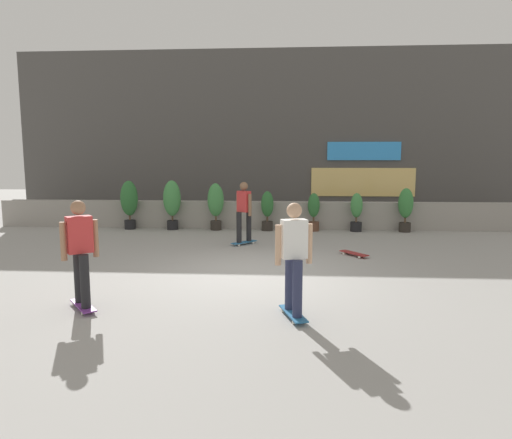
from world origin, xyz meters
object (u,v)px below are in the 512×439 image
Objects in this scene: potted_plant_4 at (314,211)px; skater_by_wall_right at (294,255)px; potted_plant_0 at (129,201)px; skater_by_wall_left at (244,210)px; potted_plant_5 at (356,211)px; potted_plant_1 at (172,201)px; skateboard_near_camera at (354,253)px; skater_foreground at (80,250)px; potted_plant_2 at (216,203)px; potted_plant_6 at (406,207)px; potted_plant_3 at (267,209)px.

potted_plant_4 is 0.72× the size of skater_by_wall_right.
skater_by_wall_left is (4.02, -2.48, 0.00)m from potted_plant_0.
potted_plant_1 is at bearing 180.00° from potted_plant_5.
skater_foreground is at bearing -138.27° from skateboard_near_camera.
potted_plant_4 is 0.72× the size of skater_by_wall_left.
potted_plant_5 is (5.96, 0.00, -0.29)m from potted_plant_1.
potted_plant_1 is at bearing 136.24° from skater_by_wall_left.
skater_foreground is at bearing -95.95° from potted_plant_2.
skateboard_near_camera is (4.75, 4.24, -0.88)m from skater_foreground.
potted_plant_4 is at bearing 0.00° from potted_plant_2.
potted_plant_6 is at bearing 49.23° from skater_foreground.
potted_plant_0 reaches higher than potted_plant_3.
potted_plant_3 is 0.75× the size of skater_foreground.
potted_plant_1 is 1.31× the size of potted_plant_5.
potted_plant_2 is at bearing -180.00° from potted_plant_4.
skateboard_near_camera is (5.36, -3.75, -0.88)m from potted_plant_1.
potted_plant_5 reaches higher than skateboard_near_camera.
potted_plant_3 is at bearing 95.11° from skater_by_wall_right.
potted_plant_0 is 8.92m from potted_plant_6.
potted_plant_3 is at bearing 180.00° from potted_plant_6.
potted_plant_2 is 3.17m from potted_plant_4.
skateboard_near_camera is at bearing -78.61° from potted_plant_4.
potted_plant_5 is at bearing 56.16° from skater_foreground.
potted_plant_2 is at bearing 84.05° from skater_foreground.
potted_plant_2 is 8.03m from skater_foreground.
potted_plant_4 is 0.72× the size of skater_foreground.
potted_plant_2 is 0.90× the size of skater_by_wall_left.
potted_plant_4 is 0.99× the size of potted_plant_5.
potted_plant_6 is at bearing 65.86° from skater_by_wall_right.
skater_by_wall_left is at bearing -31.69° from potted_plant_0.
skater_by_wall_left is 1.00× the size of skater_foreground.
potted_plant_4 is 3.21m from skater_by_wall_left.
potted_plant_6 is 0.82× the size of skater_by_wall_right.
skater_by_wall_right reaches higher than potted_plant_0.
potted_plant_4 is 2.89m from potted_plant_6.
potted_plant_6 is 4.37m from skateboard_near_camera.
potted_plant_6 is at bearing 0.00° from potted_plant_1.
skater_by_wall_left is (-1.25, 5.66, 0.00)m from skater_by_wall_right.
skater_by_wall_left is (2.59, -2.48, -0.01)m from potted_plant_1.
potted_plant_3 is at bearing 0.00° from potted_plant_1.
skater_by_wall_right is 2.23× the size of skateboard_near_camera.
potted_plant_1 reaches higher than potted_plant_5.
potted_plant_4 is 0.88× the size of potted_plant_6.
potted_plant_6 is 0.82× the size of skater_foreground.
potted_plant_3 is 1.49m from potted_plant_4.
potted_plant_0 is at bearing 180.00° from potted_plant_2.
skater_by_wall_right is (-3.65, -8.14, 0.15)m from potted_plant_6.
skater_foreground is (-6.88, -7.99, 0.15)m from potted_plant_6.
potted_plant_5 is 0.72× the size of skater_by_wall_right.
potted_plant_5 is (1.35, -0.00, 0.01)m from potted_plant_4.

